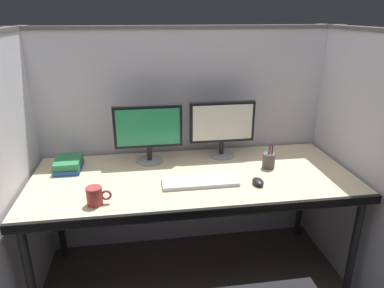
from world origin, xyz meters
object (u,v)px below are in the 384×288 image
at_px(keyboard_main, 200,181).
at_px(book_stack, 69,164).
at_px(monitor_right, 222,125).
at_px(coffee_mug, 95,196).
at_px(monitor_left, 148,130).
at_px(desk, 194,183).
at_px(computer_mouse, 258,182).
at_px(pen_cup, 269,160).

bearing_deg(keyboard_main, book_stack, 158.14).
relative_size(monitor_right, coffee_mug, 3.41).
bearing_deg(monitor_left, desk, -45.41).
bearing_deg(computer_mouse, keyboard_main, 168.94).
bearing_deg(coffee_mug, desk, 24.67).
bearing_deg(book_stack, monitor_left, 4.77).
xyz_separation_m(monitor_right, pen_cup, (0.25, -0.23, -0.17)).
bearing_deg(book_stack, coffee_mug, -65.48).
relative_size(monitor_right, computer_mouse, 4.48).
height_order(desk, coffee_mug, coffee_mug).
relative_size(desk, coffee_mug, 15.08).
bearing_deg(pen_cup, monitor_right, 136.72).
xyz_separation_m(monitor_left, pen_cup, (0.73, -0.20, -0.17)).
height_order(computer_mouse, pen_cup, pen_cup).
distance_m(desk, coffee_mug, 0.60).
xyz_separation_m(desk, keyboard_main, (0.02, -0.10, 0.06)).
height_order(desk, pen_cup, pen_cup).
bearing_deg(computer_mouse, monitor_left, 145.12).
bearing_deg(monitor_right, keyboard_main, -119.09).
distance_m(monitor_left, book_stack, 0.53).
distance_m(desk, book_stack, 0.78).
distance_m(book_stack, coffee_mug, 0.50).
bearing_deg(keyboard_main, coffee_mug, -164.99).
xyz_separation_m(desk, pen_cup, (0.48, 0.05, 0.10)).
height_order(monitor_left, monitor_right, same).
xyz_separation_m(monitor_right, keyboard_main, (-0.21, -0.38, -0.20)).
distance_m(desk, keyboard_main, 0.12).
bearing_deg(keyboard_main, monitor_right, 60.91).
xyz_separation_m(pen_cup, coffee_mug, (-1.02, -0.30, -0.00)).
relative_size(desk, monitor_left, 4.42).
relative_size(desk, pen_cup, 11.47).
xyz_separation_m(monitor_right, coffee_mug, (-0.77, -0.53, -0.17)).
bearing_deg(monitor_left, monitor_right, 3.34).
height_order(desk, monitor_left, monitor_left).
height_order(monitor_left, pen_cup, monitor_left).
relative_size(monitor_left, coffee_mug, 3.41).
bearing_deg(monitor_left, coffee_mug, -119.96).
bearing_deg(monitor_right, book_stack, -175.93).
bearing_deg(desk, pen_cup, 5.77).
bearing_deg(coffee_mug, monitor_right, 34.44).
bearing_deg(book_stack, desk, -15.81).
distance_m(book_stack, pen_cup, 1.24).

